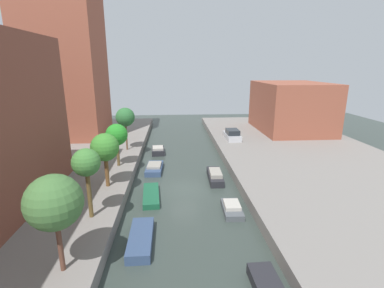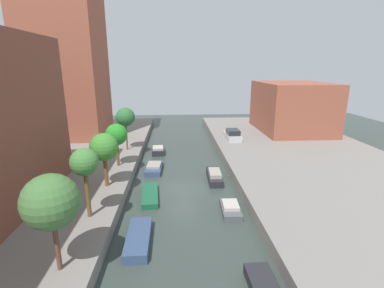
# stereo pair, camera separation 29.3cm
# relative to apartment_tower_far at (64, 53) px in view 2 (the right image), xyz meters

# --- Properties ---
(ground_plane) EXTENTS (84.00, 84.00, 0.00)m
(ground_plane) POSITION_rel_apartment_tower_far_xyz_m (16.00, -18.08, -12.84)
(ground_plane) COLOR #333D38
(quay_left) EXTENTS (20.00, 64.00, 1.00)m
(quay_left) POSITION_rel_apartment_tower_far_xyz_m (1.00, -18.08, -12.34)
(quay_left) COLOR gray
(quay_left) RESTS_ON ground_plane
(quay_right) EXTENTS (20.00, 64.00, 1.00)m
(quay_right) POSITION_rel_apartment_tower_far_xyz_m (31.00, -18.08, -12.34)
(quay_right) COLOR gray
(quay_right) RESTS_ON ground_plane
(apartment_tower_far) EXTENTS (10.00, 9.36, 23.68)m
(apartment_tower_far) POSITION_rel_apartment_tower_far_xyz_m (0.00, 0.00, 0.00)
(apartment_tower_far) COLOR brown
(apartment_tower_far) RESTS_ON quay_left
(low_block_right) EXTENTS (10.00, 13.18, 7.66)m
(low_block_right) POSITION_rel_apartment_tower_far_xyz_m (34.00, 1.49, -8.01)
(low_block_right) COLOR brown
(low_block_right) RESTS_ON quay_right
(street_tree_0) EXTENTS (2.76, 2.76, 5.19)m
(street_tree_0) POSITION_rel_apartment_tower_far_xyz_m (9.28, -29.84, -8.05)
(street_tree_0) COLOR brown
(street_tree_0) RESTS_ON quay_left
(street_tree_1) EXTENTS (1.88, 1.88, 4.93)m
(street_tree_1) POSITION_rel_apartment_tower_far_xyz_m (9.28, -24.48, -7.95)
(street_tree_1) COLOR brown
(street_tree_1) RESTS_ON quay_left
(street_tree_2) EXTENTS (2.38, 2.38, 4.70)m
(street_tree_2) POSITION_rel_apartment_tower_far_xyz_m (9.28, -19.20, -8.38)
(street_tree_2) COLOR brown
(street_tree_2) RESTS_ON quay_left
(street_tree_3) EXTENTS (2.24, 2.24, 4.46)m
(street_tree_3) POSITION_rel_apartment_tower_far_xyz_m (9.28, -13.91, -8.54)
(street_tree_3) COLOR brown
(street_tree_3) RESTS_ON quay_left
(street_tree_4) EXTENTS (2.30, 2.30, 5.27)m
(street_tree_4) POSITION_rel_apartment_tower_far_xyz_m (9.28, -8.01, -7.75)
(street_tree_4) COLOR brown
(street_tree_4) RESTS_ON quay_left
(parked_car) EXTENTS (1.96, 4.34, 1.45)m
(parked_car) POSITION_rel_apartment_tower_far_xyz_m (23.52, -3.62, -11.24)
(parked_car) COLOR #B7B7BC
(parked_car) RESTS_ON quay_right
(moored_boat_left_1) EXTENTS (1.52, 4.36, 0.64)m
(moored_boat_left_1) POSITION_rel_apartment_tower_far_xyz_m (12.84, -26.39, -12.52)
(moored_boat_left_1) COLOR #33476B
(moored_boat_left_1) RESTS_ON ground_plane
(moored_boat_left_2) EXTENTS (1.66, 4.54, 0.48)m
(moored_boat_left_2) POSITION_rel_apartment_tower_far_xyz_m (13.04, -19.79, -12.60)
(moored_boat_left_2) COLOR #195638
(moored_boat_left_2) RESTS_ON ground_plane
(moored_boat_left_3) EXTENTS (1.86, 3.95, 0.79)m
(moored_boat_left_3) POSITION_rel_apartment_tower_far_xyz_m (12.95, -13.15, -12.50)
(moored_boat_left_3) COLOR #33476B
(moored_boat_left_3) RESTS_ON ground_plane
(moored_boat_left_4) EXTENTS (1.83, 3.22, 0.93)m
(moored_boat_left_4) POSITION_rel_apartment_tower_far_xyz_m (13.05, -6.60, -12.44)
(moored_boat_left_4) COLOR #232328
(moored_boat_left_4) RESTS_ON ground_plane
(moored_boat_right_2) EXTENTS (1.53, 3.12, 0.73)m
(moored_boat_right_2) POSITION_rel_apartment_tower_far_xyz_m (19.58, -22.72, -12.54)
(moored_boat_right_2) COLOR #4C5156
(moored_boat_right_2) RESTS_ON ground_plane
(moored_boat_right_3) EXTENTS (1.43, 4.37, 1.02)m
(moored_boat_right_3) POSITION_rel_apartment_tower_far_xyz_m (19.22, -16.14, -12.41)
(moored_boat_right_3) COLOR #232328
(moored_boat_right_3) RESTS_ON ground_plane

